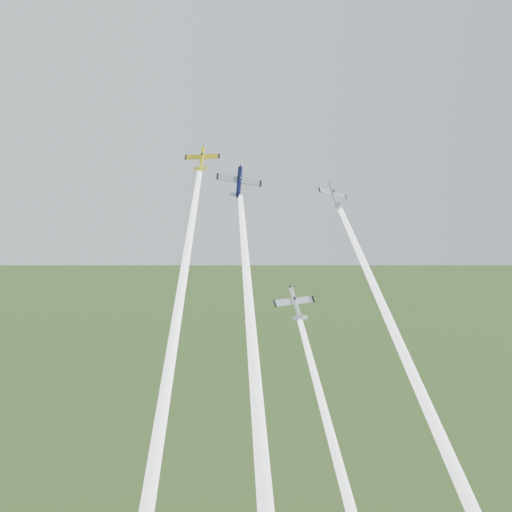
% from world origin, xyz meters
% --- Properties ---
extents(plane_yellow, '(7.78, 6.87, 6.16)m').
position_xyz_m(plane_yellow, '(-7.20, 5.96, 109.32)').
color(plane_yellow, yellow).
extents(smoke_trail_yellow, '(19.89, 42.12, 63.17)m').
position_xyz_m(smoke_trail_yellow, '(-16.32, -15.35, 75.80)').
color(smoke_trail_yellow, white).
extents(plane_navy, '(10.08, 6.77, 9.02)m').
position_xyz_m(plane_navy, '(-0.60, 3.98, 104.96)').
color(plane_navy, '#0B0E33').
extents(smoke_trail_navy, '(6.44, 33.62, 46.98)m').
position_xyz_m(smoke_trail_navy, '(-2.68, -13.47, 79.54)').
color(smoke_trail_navy, white).
extents(plane_silver_right, '(6.84, 6.83, 7.27)m').
position_xyz_m(plane_silver_right, '(15.90, -1.77, 102.54)').
color(plane_silver_right, silver).
extents(smoke_trail_silver_right, '(15.12, 38.61, 56.17)m').
position_xyz_m(smoke_trail_silver_right, '(22.54, -21.44, 72.53)').
color(smoke_trail_silver_right, white).
extents(plane_silver_low, '(8.55, 6.21, 7.31)m').
position_xyz_m(plane_silver_low, '(6.48, -8.15, 83.78)').
color(plane_silver_low, silver).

